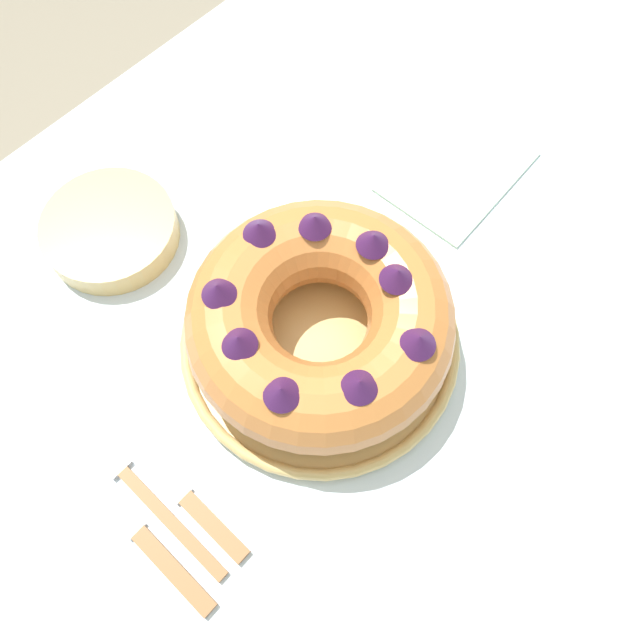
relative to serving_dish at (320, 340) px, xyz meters
The scene contains 9 objects.
ground_plane 0.78m from the serving_dish, 18.95° to the right, with size 8.00×8.00×0.00m, color gray.
dining_table 0.11m from the serving_dish, 18.95° to the right, with size 1.43×0.92×0.77m.
serving_dish is the anchor object (origin of this frame).
bundt_cake 0.05m from the serving_dish, 160.56° to the left, with size 0.27×0.27×0.10m.
fork 0.23m from the serving_dish, behind, with size 0.02×0.20×0.01m.
serving_knife 0.26m from the serving_dish, behind, with size 0.02×0.22×0.01m.
cake_knife 0.21m from the serving_dish, behind, with size 0.02×0.18×0.01m.
side_bowl 0.27m from the serving_dish, 103.58° to the left, with size 0.15×0.15×0.03m, color tan.
napkin 0.28m from the serving_dish, ahead, with size 0.18×0.12×0.00m, color #B2D1B7.
Camera 1 is at (-0.21, -0.16, 1.39)m, focal length 35.00 mm.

